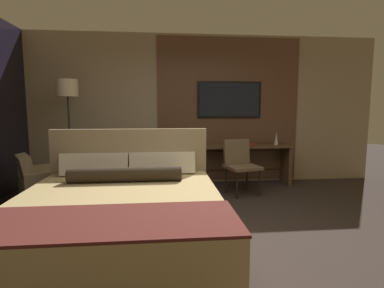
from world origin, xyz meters
name	(u,v)px	position (x,y,z in m)	size (l,w,h in m)	color
ground_plane	(215,239)	(0.00, 0.00, 0.00)	(16.00, 16.00, 0.00)	#332823
wall_back_tv_panel	(197,110)	(0.11, 2.59, 1.40)	(7.20, 0.09, 2.80)	tan
bed	(121,216)	(-1.00, -0.08, 0.34)	(2.06, 2.24, 1.16)	#33281E
desk	(231,157)	(0.71, 2.34, 0.52)	(2.20, 0.46, 0.75)	brown
tv	(229,100)	(0.71, 2.52, 1.59)	(1.21, 0.04, 0.68)	black
desk_chair	(240,161)	(0.73, 1.76, 0.55)	(0.62, 0.62, 0.91)	brown
armchair_by_window	(46,187)	(-2.30, 1.45, 0.27)	(1.00, 1.01, 0.78)	#998460
floor_lamp	(68,98)	(-2.11, 2.06, 1.61)	(0.34, 0.34, 1.90)	#282623
vase_tall	(276,138)	(1.56, 2.28, 0.87)	(0.07, 0.07, 0.24)	silver
vase_short	(196,138)	(0.04, 2.32, 0.89)	(0.12, 0.12, 0.28)	silver
book	(247,144)	(1.02, 2.31, 0.76)	(0.22, 0.15, 0.03)	maroon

